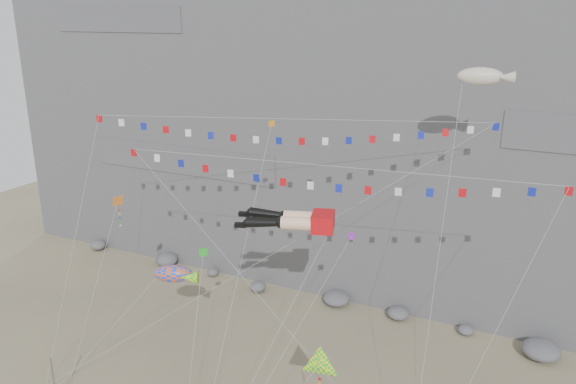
# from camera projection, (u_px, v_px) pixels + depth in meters

# --- Properties ---
(cliff) EXTENTS (80.00, 28.00, 50.00)m
(cliff) POSITION_uv_depth(u_px,v_px,m) (394.00, 29.00, 58.98)
(cliff) COLOR slate
(cliff) RESTS_ON ground
(talus_boulders) EXTENTS (60.00, 3.00, 1.20)m
(talus_boulders) POSITION_uv_depth(u_px,v_px,m) (336.00, 299.00, 53.50)
(talus_boulders) COLOR slate
(talus_boulders) RESTS_ON ground
(anchor_pole_left) EXTENTS (0.12, 0.12, 4.08)m
(anchor_pole_left) POSITION_uv_depth(u_px,v_px,m) (54.00, 383.00, 38.95)
(anchor_pole_left) COLOR gray
(anchor_pole_left) RESTS_ON ground
(legs_kite) EXTENTS (6.92, 14.94, 19.12)m
(legs_kite) POSITION_uv_depth(u_px,v_px,m) (296.00, 220.00, 37.96)
(legs_kite) COLOR red
(legs_kite) RESTS_ON ground
(flag_banner_upper) EXTENTS (27.90, 18.35, 27.02)m
(flag_banner_upper) POSITION_uv_depth(u_px,v_px,m) (290.00, 119.00, 41.53)
(flag_banner_upper) COLOR red
(flag_banner_upper) RESTS_ON ground
(flag_banner_lower) EXTENTS (29.07, 7.97, 20.05)m
(flag_banner_lower) POSITION_uv_depth(u_px,v_px,m) (325.00, 166.00, 36.88)
(flag_banner_lower) COLOR red
(flag_banner_lower) RESTS_ON ground
(harlequin_kite) EXTENTS (1.77, 6.84, 14.27)m
(harlequin_kite) POSITION_uv_depth(u_px,v_px,m) (118.00, 202.00, 42.57)
(harlequin_kite) COLOR red
(harlequin_kite) RESTS_ON ground
(fish_windsock) EXTENTS (8.35, 7.78, 11.79)m
(fish_windsock) POSITION_uv_depth(u_px,v_px,m) (173.00, 274.00, 42.35)
(fish_windsock) COLOR #F05B0C
(fish_windsock) RESTS_ON ground
(delta_kite) EXTENTS (5.94, 7.64, 10.76)m
(delta_kite) POSITION_uv_depth(u_px,v_px,m) (319.00, 366.00, 33.17)
(delta_kite) COLOR #FFF60D
(delta_kite) RESTS_ON ground
(blimp_windsock) EXTENTS (4.19, 15.93, 26.93)m
(blimp_windsock) POSITION_uv_depth(u_px,v_px,m) (480.00, 77.00, 37.49)
(blimp_windsock) COLOR beige
(blimp_windsock) RESTS_ON ground
(small_kite_a) EXTENTS (1.82, 13.35, 22.87)m
(small_kite_a) POSITION_uv_depth(u_px,v_px,m) (270.00, 133.00, 40.23)
(small_kite_a) COLOR orange
(small_kite_a) RESTS_ON ground
(small_kite_b) EXTENTS (4.71, 12.65, 17.40)m
(small_kite_b) POSITION_uv_depth(u_px,v_px,m) (349.00, 241.00, 38.51)
(small_kite_b) COLOR purple
(small_kite_b) RESTS_ON ground
(small_kite_c) EXTENTS (3.39, 8.08, 13.63)m
(small_kite_c) POSITION_uv_depth(u_px,v_px,m) (203.00, 255.00, 37.72)
(small_kite_c) COLOR #189F1B
(small_kite_c) RESTS_ON ground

